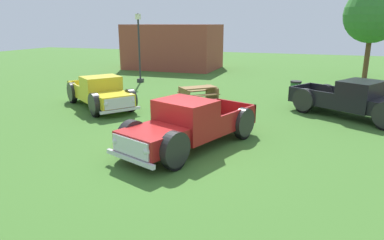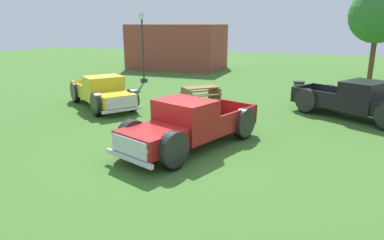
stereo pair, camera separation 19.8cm
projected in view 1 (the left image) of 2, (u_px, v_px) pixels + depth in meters
name	position (u px, v px, depth m)	size (l,w,h in m)	color
ground_plane	(179.00, 153.00, 10.91)	(80.00, 80.00, 0.00)	#3D6B28
pickup_truck_foreground	(184.00, 126.00, 11.07)	(3.62, 5.60, 1.62)	maroon
pickup_truck_behind_left	(102.00, 93.00, 16.51)	(5.08, 4.37, 1.53)	yellow
pickup_truck_behind_right	(361.00, 101.00, 14.65)	(5.52, 4.33, 1.63)	black
lamp_post_near	(139.00, 47.00, 23.50)	(0.36, 0.36, 4.63)	#2D2D33
picnic_table	(198.00, 92.00, 18.02)	(2.32, 2.31, 0.78)	olive
trash_can	(295.00, 89.00, 18.86)	(0.59, 0.59, 0.95)	#2D6B2D
oak_tree_east	(373.00, 15.00, 24.64)	(3.95, 3.95, 6.51)	brown
brick_pavilion	(173.00, 47.00, 31.19)	(7.93, 5.23, 3.87)	brown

